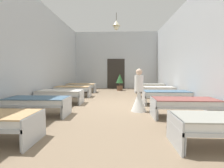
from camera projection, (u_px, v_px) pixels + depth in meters
The scene contains 12 objects.
ground_plane at pixel (112, 105), 6.83m from camera, with size 7.19×13.46×0.10m, color #8C755B.
room_shell at pixel (114, 53), 8.07m from camera, with size 6.99×13.06×4.56m.
bed_left_row_1 at pixel (38, 102), 5.01m from camera, with size 1.90×0.84×0.57m.
bed_right_row_1 at pixel (185, 103), 4.80m from camera, with size 1.90×0.84×0.57m.
bed_left_row_2 at pixel (60, 93), 6.90m from camera, with size 1.90×0.84×0.57m.
bed_right_row_2 at pixel (166, 94), 6.69m from camera, with size 1.90×0.84×0.57m.
bed_left_row_3 at pixel (73, 89), 8.79m from camera, with size 1.90×0.84×0.57m.
bed_right_row_3 at pixel (156, 89), 8.58m from camera, with size 1.90×0.84×0.57m.
bed_left_row_4 at pixel (81, 86), 10.69m from camera, with size 1.90×0.84×0.57m.
bed_right_row_4 at pixel (149, 86), 10.47m from camera, with size 1.90×0.84×0.57m.
nurse_near_aisle at pixel (139, 96), 5.57m from camera, with size 0.52×0.52×1.49m.
potted_plant at pixel (120, 81), 11.65m from camera, with size 0.54×0.54×1.21m.
Camera 1 is at (0.31, -6.74, 1.38)m, focal length 25.84 mm.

